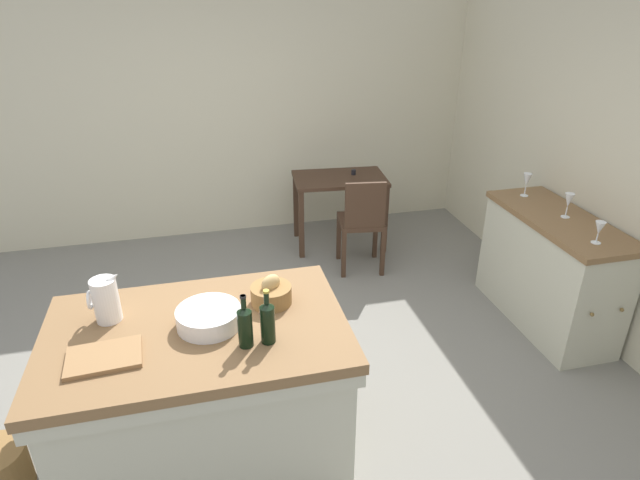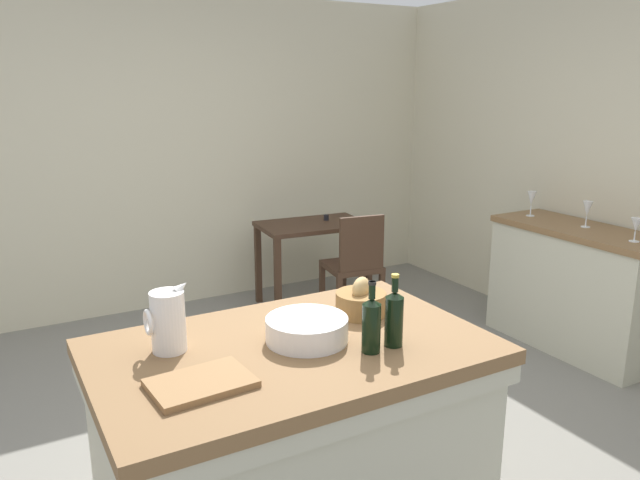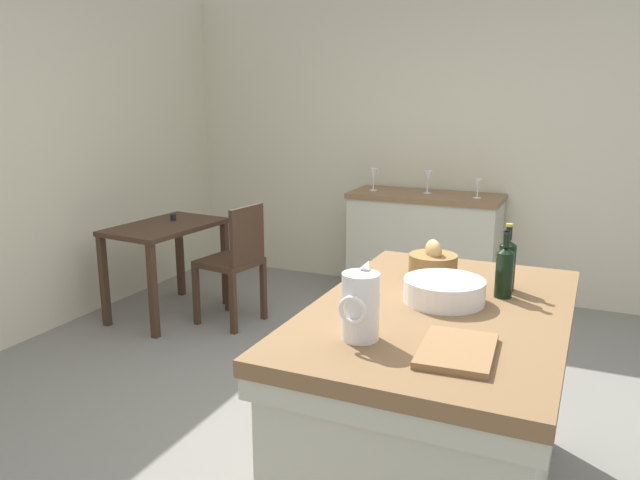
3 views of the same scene
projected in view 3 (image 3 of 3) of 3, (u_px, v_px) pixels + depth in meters
The scene contains 15 objects.
ground_plane at pixel (348, 431), 3.26m from camera, with size 6.76×6.76×0.00m, color slate.
wall_right at pixel (464, 143), 5.26m from camera, with size 0.12×5.20×2.60m, color beige.
island_table at pixel (436, 402), 2.56m from camera, with size 1.53×0.97×0.90m.
side_cabinet at pixel (424, 246), 5.24m from camera, with size 0.52×1.26×0.90m.
writing_desk at pixel (166, 239), 4.81m from camera, with size 0.95×0.64×0.78m.
wooden_chair at pixel (235, 260), 4.65m from camera, with size 0.45×0.45×0.92m.
pitcher at pixel (360, 306), 2.13m from camera, with size 0.17×0.13×0.28m.
wash_bowl at pixel (444, 291), 2.52m from camera, with size 0.33×0.33×0.10m, color white.
bread_basket at pixel (433, 263), 2.87m from camera, with size 0.22×0.22×0.17m.
cutting_board at pixel (457, 351), 2.03m from camera, with size 0.34×0.23×0.02m, color olive.
wine_bottle_dark at pixel (507, 263), 2.66m from camera, with size 0.07×0.07×0.29m.
wine_bottle_amber at pixel (504, 271), 2.56m from camera, with size 0.07×0.07×0.28m.
wine_glass_far_left at pixel (478, 185), 4.90m from camera, with size 0.07×0.07×0.15m.
wine_glass_left at pixel (428, 178), 5.13m from camera, with size 0.07×0.07×0.19m.
wine_glass_middle at pixel (374, 175), 5.27m from camera, with size 0.07×0.07×0.19m.
Camera 3 is at (-2.73, -1.07, 1.74)m, focal length 34.99 mm.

